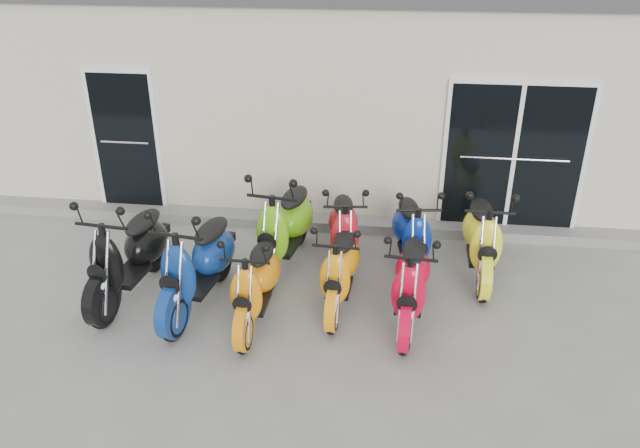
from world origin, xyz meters
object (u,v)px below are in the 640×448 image
at_px(scooter_front_orange_a, 255,274).
at_px(scooter_back_green, 285,216).
at_px(scooter_back_red, 344,221).
at_px(scooter_front_black, 127,243).
at_px(scooter_front_blue, 197,253).
at_px(scooter_front_red, 411,272).
at_px(scooter_front_orange_b, 340,260).
at_px(scooter_back_blue, 412,225).
at_px(scooter_back_yellow, 483,228).

bearing_deg(scooter_front_orange_a, scooter_back_green, 86.30).
height_order(scooter_front_orange_a, scooter_back_red, scooter_back_red).
relative_size(scooter_front_black, scooter_front_blue, 1.00).
distance_m(scooter_front_orange_a, scooter_front_red, 1.79).
bearing_deg(scooter_front_orange_b, scooter_front_black, -175.06).
distance_m(scooter_back_green, scooter_back_blue, 1.69).
height_order(scooter_front_orange_a, scooter_front_red, scooter_front_red).
distance_m(scooter_front_blue, scooter_back_yellow, 3.65).
height_order(scooter_front_orange_b, scooter_back_green, scooter_back_green).
xyz_separation_m(scooter_front_red, scooter_back_blue, (0.02, 1.23, -0.00)).
distance_m(scooter_front_red, scooter_back_blue, 1.23).
height_order(scooter_back_green, scooter_back_red, scooter_back_green).
relative_size(scooter_front_orange_b, scooter_back_yellow, 0.90).
bearing_deg(scooter_front_blue, scooter_back_green, 60.01).
bearing_deg(scooter_back_blue, scooter_back_green, 176.71).
xyz_separation_m(scooter_front_orange_a, scooter_back_blue, (1.79, 1.45, 0.02)).
bearing_deg(scooter_back_red, scooter_front_red, -61.15).
xyz_separation_m(scooter_front_orange_b, scooter_front_red, (0.84, -0.24, 0.04)).
bearing_deg(scooter_back_green, scooter_front_orange_b, -38.38).
relative_size(scooter_front_blue, scooter_back_green, 0.99).
bearing_deg(scooter_front_red, scooter_front_orange_b, 168.60).
distance_m(scooter_front_orange_a, scooter_back_red, 1.71).
height_order(scooter_front_orange_a, scooter_back_green, scooter_back_green).
xyz_separation_m(scooter_front_black, scooter_back_blue, (3.46, 1.10, -0.08)).
relative_size(scooter_front_orange_a, scooter_back_green, 0.85).
distance_m(scooter_front_orange_a, scooter_back_yellow, 3.04).
bearing_deg(scooter_front_red, scooter_back_yellow, 56.33).
height_order(scooter_front_orange_b, scooter_back_blue, scooter_back_blue).
distance_m(scooter_front_black, scooter_front_red, 3.44).
height_order(scooter_front_blue, scooter_front_orange_b, scooter_front_blue).
height_order(scooter_front_blue, scooter_front_red, scooter_front_blue).
height_order(scooter_back_red, scooter_back_yellow, scooter_back_yellow).
bearing_deg(scooter_back_blue, scooter_back_yellow, -10.58).
distance_m(scooter_front_orange_b, scooter_back_green, 1.20).
bearing_deg(scooter_front_black, scooter_back_green, 34.52).
height_order(scooter_front_black, scooter_back_green, scooter_back_green).
xyz_separation_m(scooter_front_orange_b, scooter_back_yellow, (1.77, 0.94, 0.07)).
bearing_deg(scooter_back_green, scooter_front_black, -143.23).
bearing_deg(scooter_back_yellow, scooter_front_red, -126.72).
bearing_deg(scooter_front_orange_a, scooter_back_blue, 40.03).
relative_size(scooter_front_blue, scooter_back_red, 1.14).
bearing_deg(scooter_back_blue, scooter_front_red, -98.42).
xyz_separation_m(scooter_front_black, scooter_front_blue, (0.92, -0.13, 0.00)).
height_order(scooter_front_blue, scooter_back_yellow, scooter_front_blue).
xyz_separation_m(scooter_front_blue, scooter_front_red, (2.52, 0.00, -0.08)).
xyz_separation_m(scooter_front_orange_b, scooter_back_green, (-0.82, 0.86, 0.13)).
distance_m(scooter_front_black, scooter_back_blue, 3.63).
height_order(scooter_back_red, scooter_back_blue, scooter_back_blue).
xyz_separation_m(scooter_back_green, scooter_back_yellow, (2.59, 0.08, -0.06)).
bearing_deg(scooter_back_red, scooter_front_black, -163.13).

